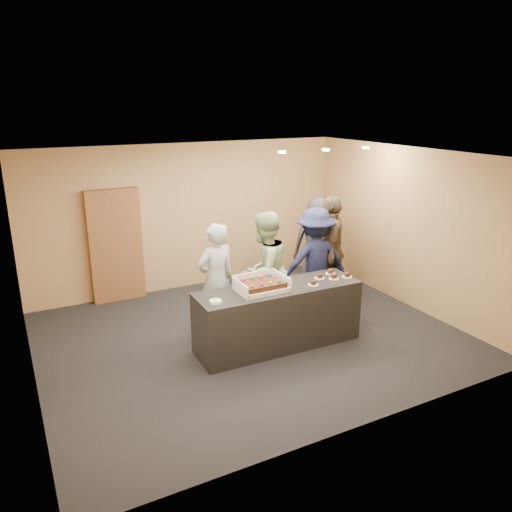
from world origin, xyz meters
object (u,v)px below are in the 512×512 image
serving_counter (278,317)px  sheet_cake (262,284)px  plate_stack (216,302)px  person_brown_extra (331,250)px  cake_box (261,287)px  person_server_grey (216,280)px  person_sage_man (264,271)px  storage_cabinet (116,246)px  person_dark_suit (317,245)px  person_navy_man (315,261)px

serving_counter → sheet_cake: 0.61m
plate_stack → person_brown_extra: 2.84m
person_brown_extra → cake_box: bearing=-26.3°
person_server_grey → person_sage_man: (0.76, -0.10, 0.05)m
storage_cabinet → cake_box: storage_cabinet is taller
person_sage_man → person_dark_suit: size_ratio=1.03×
person_brown_extra → plate_stack: bearing=-30.6°
person_brown_extra → serving_counter: bearing=-21.9°
plate_stack → person_server_grey: size_ratio=0.09×
cake_box → sheet_cake: cake_box is taller
cake_box → person_sage_man: person_sage_man is taller
person_sage_man → person_dark_suit: bearing=-174.2°
sheet_cake → cake_box: bearing=89.1°
storage_cabinet → person_sage_man: 2.80m
serving_counter → person_brown_extra: size_ratio=1.26×
storage_cabinet → person_brown_extra: (3.24, -1.85, -0.04)m
storage_cabinet → cake_box: bearing=-64.1°
sheet_cake → person_sage_man: person_sage_man is taller
person_sage_man → plate_stack: bearing=11.0°
person_server_grey → person_sage_man: 0.76m
cake_box → person_dark_suit: 2.52m
sheet_cake → person_server_grey: 0.86m
plate_stack → person_brown_extra: (2.62, 1.11, 0.03)m
person_server_grey → sheet_cake: bearing=104.1°
cake_box → storage_cabinet: bearing=115.9°
person_brown_extra → person_dark_suit: bearing=-154.9°
person_navy_man → sheet_cake: bearing=37.8°
cake_box → person_brown_extra: person_brown_extra is taller
plate_stack → person_dark_suit: (2.74, 1.69, -0.02)m
storage_cabinet → sheet_cake: 3.15m
sheet_cake → plate_stack: bearing=-170.9°
person_dark_suit → cake_box: bearing=71.5°
plate_stack → person_navy_man: person_navy_man is taller
serving_counter → plate_stack: (-1.01, -0.12, 0.47)m
person_sage_man → person_navy_man: person_sage_man is taller
person_server_grey → person_navy_man: bearing=169.5°
cake_box → person_server_grey: size_ratio=0.40×
person_sage_man → person_navy_man: bearing=163.3°
cake_box → person_navy_man: person_navy_man is taller
serving_counter → cake_box: 0.56m
cake_box → person_brown_extra: 2.11m
person_server_grey → person_navy_man: (1.77, 0.02, 0.02)m
storage_cabinet → person_dark_suit: storage_cabinet is taller
cake_box → person_server_grey: person_server_grey is taller
cake_box → plate_stack: bearing=-169.0°
person_sage_man → cake_box: bearing=34.9°
cake_box → person_navy_man: size_ratio=0.39×
person_server_grey → person_navy_man: person_navy_man is taller
person_server_grey → person_brown_extra: size_ratio=0.91×
person_server_grey → person_dark_suit: (2.35, 0.79, 0.03)m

